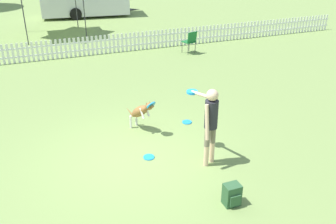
{
  "coord_description": "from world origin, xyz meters",
  "views": [
    {
      "loc": [
        -1.77,
        -6.94,
        4.65
      ],
      "look_at": [
        1.04,
        0.35,
        0.85
      ],
      "focal_mm": 40.0,
      "sensor_mm": 36.0,
      "label": 1
    }
  ],
  "objects_px": {
    "frisbee_near_handler": "(187,122)",
    "folding_chair_blue_left": "(190,40)",
    "handler_person": "(210,118)",
    "leaping_dog": "(141,111)",
    "frisbee_near_dog": "(149,157)",
    "backpack_on_grass": "(232,195)"
  },
  "relations": [
    {
      "from": "frisbee_near_handler",
      "to": "folding_chair_blue_left",
      "type": "bearing_deg",
      "value": 65.16
    },
    {
      "from": "leaping_dog",
      "to": "frisbee_near_handler",
      "type": "distance_m",
      "value": 1.38
    },
    {
      "from": "handler_person",
      "to": "leaping_dog",
      "type": "relative_size",
      "value": 1.74
    },
    {
      "from": "frisbee_near_handler",
      "to": "folding_chair_blue_left",
      "type": "height_order",
      "value": "folding_chair_blue_left"
    },
    {
      "from": "frisbee_near_dog",
      "to": "frisbee_near_handler",
      "type": "bearing_deg",
      "value": 40.23
    },
    {
      "from": "leaping_dog",
      "to": "frisbee_near_dog",
      "type": "xyz_separation_m",
      "value": [
        -0.23,
        -1.29,
        -0.54
      ]
    },
    {
      "from": "backpack_on_grass",
      "to": "folding_chair_blue_left",
      "type": "distance_m",
      "value": 9.59
    },
    {
      "from": "backpack_on_grass",
      "to": "folding_chair_blue_left",
      "type": "relative_size",
      "value": 0.46
    },
    {
      "from": "handler_person",
      "to": "frisbee_near_handler",
      "type": "distance_m",
      "value": 2.25
    },
    {
      "from": "handler_person",
      "to": "backpack_on_grass",
      "type": "bearing_deg",
      "value": -123.59
    },
    {
      "from": "folding_chair_blue_left",
      "to": "handler_person",
      "type": "bearing_deg",
      "value": 52.11
    },
    {
      "from": "frisbee_near_handler",
      "to": "folding_chair_blue_left",
      "type": "relative_size",
      "value": 0.27
    },
    {
      "from": "leaping_dog",
      "to": "frisbee_near_handler",
      "type": "xyz_separation_m",
      "value": [
        1.27,
        -0.02,
        -0.54
      ]
    },
    {
      "from": "leaping_dog",
      "to": "frisbee_near_dog",
      "type": "distance_m",
      "value": 1.42
    },
    {
      "from": "handler_person",
      "to": "folding_chair_blue_left",
      "type": "distance_m",
      "value": 8.2
    },
    {
      "from": "backpack_on_grass",
      "to": "folding_chair_blue_left",
      "type": "xyz_separation_m",
      "value": [
        3.19,
        9.03,
        0.35
      ]
    },
    {
      "from": "leaping_dog",
      "to": "frisbee_near_handler",
      "type": "bearing_deg",
      "value": 154.06
    },
    {
      "from": "leaping_dog",
      "to": "backpack_on_grass",
      "type": "bearing_deg",
      "value": 76.78
    },
    {
      "from": "frisbee_near_handler",
      "to": "backpack_on_grass",
      "type": "height_order",
      "value": "backpack_on_grass"
    },
    {
      "from": "handler_person",
      "to": "frisbee_near_dog",
      "type": "bearing_deg",
      "value": 125.18
    },
    {
      "from": "frisbee_near_handler",
      "to": "folding_chair_blue_left",
      "type": "distance_m",
      "value": 6.29
    },
    {
      "from": "folding_chair_blue_left",
      "to": "frisbee_near_dog",
      "type": "bearing_deg",
      "value": 42.77
    }
  ]
}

